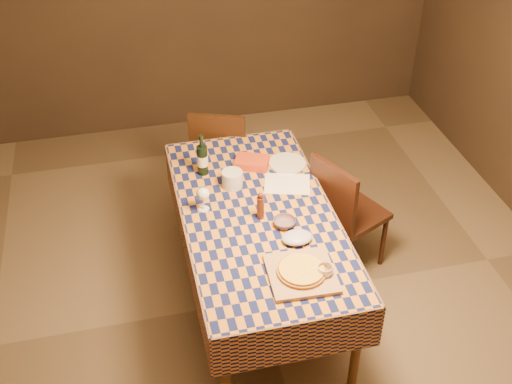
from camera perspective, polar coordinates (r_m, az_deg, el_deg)
room at (r=3.64m, az=0.18°, el=5.20°), size 5.00×5.10×2.70m
dining_table at (r=4.03m, az=0.16°, el=-2.76°), size 0.94×1.84×0.77m
cutting_board at (r=3.58m, az=4.06°, el=-7.25°), size 0.38×0.38×0.02m
pizza at (r=3.56m, az=4.07°, el=-6.96°), size 0.34×0.34×0.03m
pepper_mill at (r=3.89m, az=0.40°, el=-1.28°), size 0.05×0.05×0.19m
bowl at (r=3.88m, az=2.53°, el=-2.74°), size 0.18×0.18×0.04m
wine_glass at (r=3.96m, az=-4.75°, el=-0.24°), size 0.08×0.08×0.16m
wine_bottle at (r=4.28m, az=-4.79°, el=2.91°), size 0.08×0.08×0.30m
deli_tub at (r=4.18m, az=-2.13°, el=1.16°), size 0.16×0.16×0.11m
takeout_container at (r=4.38m, az=-0.36°, el=2.66°), size 0.27×0.23×0.06m
white_plate at (r=4.42m, az=2.79°, el=2.57°), size 0.31×0.31×0.01m
tumbler at (r=3.57m, az=6.14°, el=-7.01°), size 0.11×0.11×0.07m
flour_patch at (r=4.23m, az=2.79°, el=0.73°), size 0.35×0.30×0.00m
flour_bag at (r=3.77m, az=3.68°, el=-4.06°), size 0.23×0.20×0.05m
chair_far at (r=4.98m, az=-3.18°, el=3.42°), size 0.54×0.54×0.93m
chair_right at (r=4.45m, az=7.72°, el=-1.57°), size 0.56×0.56×0.93m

